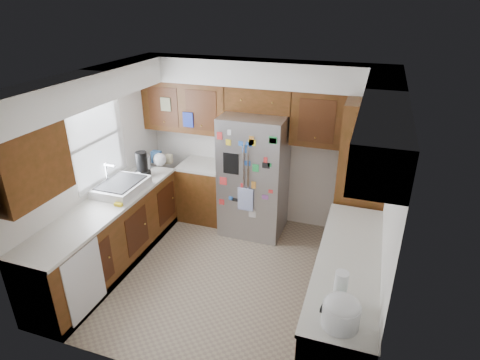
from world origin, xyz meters
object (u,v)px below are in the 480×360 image
(pantry, at_px, (362,180))
(fridge, at_px, (254,175))
(rice_cooker, at_px, (341,311))
(paper_towel, at_px, (341,285))

(pantry, distance_m, fridge, 1.51)
(rice_cooker, bearing_deg, pantry, 89.99)
(pantry, xyz_separation_m, paper_towel, (-0.04, -2.21, -0.02))
(pantry, distance_m, rice_cooker, 2.53)
(paper_towel, bearing_deg, fridge, 122.89)
(fridge, height_order, rice_cooker, fridge)
(pantry, bearing_deg, paper_towel, -90.96)
(fridge, bearing_deg, rice_cooker, -59.87)
(fridge, height_order, paper_towel, fridge)
(pantry, height_order, fridge, pantry)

